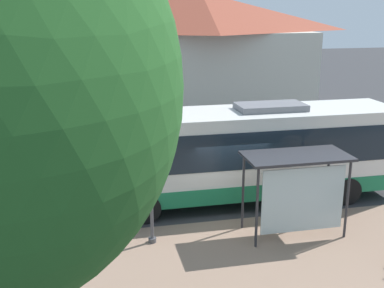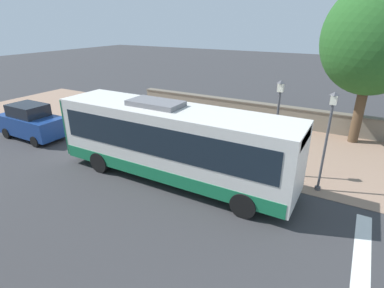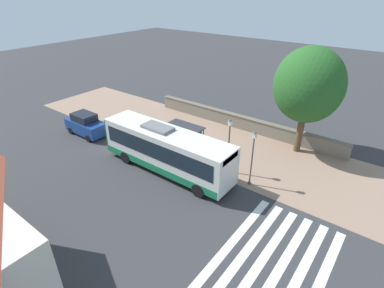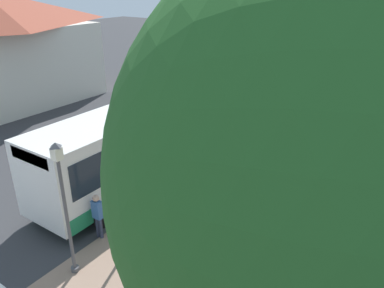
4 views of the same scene
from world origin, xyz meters
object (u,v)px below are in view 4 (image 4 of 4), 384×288
at_px(bus, 146,137).
at_px(street_lamp_near, 64,200).
at_px(pedestrian, 98,213).
at_px(street_lamp_far, 128,171).
at_px(shade_tree, 321,176).
at_px(parked_car_behind_bus, 251,99).
at_px(bus_shelter, 213,143).
at_px(bench, 292,171).

bearing_deg(bus, street_lamp_near, 110.13).
distance_m(pedestrian, street_lamp_far, 2.02).
height_order(pedestrian, street_lamp_far, street_lamp_far).
bearing_deg(bus, pedestrian, 109.84).
xyz_separation_m(pedestrian, street_lamp_far, (-1.02, -0.56, 1.65)).
xyz_separation_m(shade_tree, parked_car_behind_bus, (9.03, -17.23, -4.82)).
xyz_separation_m(bus, parked_car_behind_bus, (-0.07, -10.31, -0.83)).
bearing_deg(pedestrian, shade_tree, 161.38).
height_order(bus_shelter, street_lamp_far, street_lamp_far).
height_order(bus_shelter, bench, bus_shelter).
relative_size(street_lamp_near, shade_tree, 0.48).
height_order(shade_tree, parked_car_behind_bus, shade_tree).
bearing_deg(street_lamp_near, bench, -110.28).
relative_size(shade_tree, parked_car_behind_bus, 2.08).
height_order(bus_shelter, street_lamp_near, street_lamp_near).
relative_size(bench, street_lamp_near, 0.34).
height_order(bench, parked_car_behind_bus, parked_car_behind_bus).
height_order(bus, street_lamp_near, street_lamp_near).
bearing_deg(bench, bus, 29.71).
relative_size(bus, parked_car_behind_bus, 2.57).
height_order(pedestrian, street_lamp_near, street_lamp_near).
bearing_deg(pedestrian, parked_car_behind_bus, -84.14).
xyz_separation_m(bus, bus_shelter, (-3.05, -0.54, 0.27)).
xyz_separation_m(street_lamp_far, shade_tree, (-6.50, 3.09, 3.21)).
height_order(bus_shelter, parked_car_behind_bus, bus_shelter).
bearing_deg(bus_shelter, bus, 10.12).
distance_m(bus, street_lamp_near, 6.39).
xyz_separation_m(bus, street_lamp_near, (-2.19, 5.97, 0.69)).
bearing_deg(bus_shelter, street_lamp_far, 84.18).
relative_size(street_lamp_far, parked_car_behind_bus, 1.04).
bearing_deg(pedestrian, street_lamp_far, -151.41).
height_order(street_lamp_near, parked_car_behind_bus, street_lamp_near).
bearing_deg(parked_car_behind_bus, bus, 89.59).
distance_m(bus_shelter, street_lamp_far, 4.43).
bearing_deg(street_lamp_far, shade_tree, 154.57).
relative_size(street_lamp_far, shade_tree, 0.50).
bearing_deg(shade_tree, bus, -37.24).
bearing_deg(pedestrian, bus, -70.16).
xyz_separation_m(bench, street_lamp_near, (3.38, 9.14, 2.06)).
bearing_deg(bus, parked_car_behind_bus, -90.41).
relative_size(bus_shelter, street_lamp_near, 0.74).
bearing_deg(shade_tree, street_lamp_near, -7.87).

